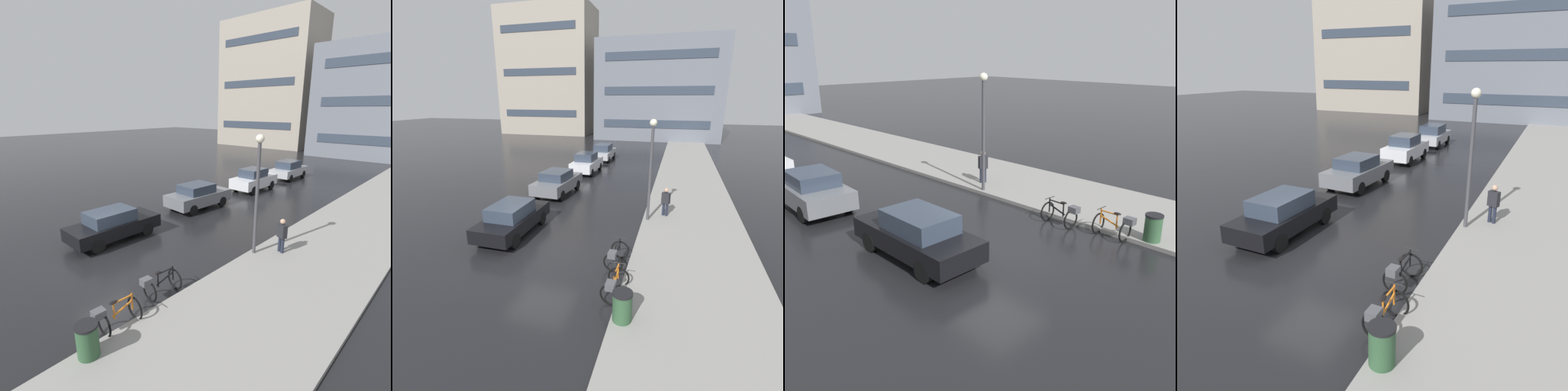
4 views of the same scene
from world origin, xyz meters
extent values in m
plane|color=black|center=(0.00, 0.00, 0.00)|extent=(140.00, 140.00, 0.00)
cube|color=gray|center=(6.00, 10.00, 0.07)|extent=(4.80, 60.00, 0.14)
torus|color=black|center=(3.49, -1.37, 0.37)|extent=(0.74, 0.08, 0.74)
torus|color=black|center=(3.46, -2.37, 0.37)|extent=(0.74, 0.08, 0.74)
cube|color=orange|center=(3.47, -2.05, 0.62)|extent=(0.04, 0.04, 0.51)
cube|color=orange|center=(3.49, -1.44, 0.65)|extent=(0.04, 0.04, 0.55)
cube|color=orange|center=(3.48, -1.74, 0.86)|extent=(0.05, 0.60, 0.04)
cube|color=orange|center=(3.48, -1.77, 0.57)|extent=(0.06, 0.69, 0.25)
ellipsoid|color=black|center=(3.47, -2.05, 0.91)|extent=(0.15, 0.26, 0.07)
cylinder|color=black|center=(3.49, -1.44, 0.94)|extent=(0.50, 0.04, 0.03)
cube|color=#4C4C51|center=(3.46, -2.49, 0.78)|extent=(0.29, 0.35, 0.22)
torus|color=black|center=(3.18, 0.55, 0.37)|extent=(0.74, 0.10, 0.74)
torus|color=black|center=(3.12, -0.51, 0.37)|extent=(0.74, 0.10, 0.74)
cube|color=black|center=(3.14, -0.16, 0.61)|extent=(0.04, 0.04, 0.49)
cube|color=black|center=(3.18, 0.47, 0.63)|extent=(0.04, 0.04, 0.53)
cube|color=black|center=(3.16, 0.15, 0.84)|extent=(0.07, 0.63, 0.04)
cube|color=black|center=(3.16, 0.13, 0.57)|extent=(0.08, 0.72, 0.26)
ellipsoid|color=black|center=(3.14, -0.16, 0.89)|extent=(0.16, 0.27, 0.07)
cylinder|color=black|center=(3.18, 0.47, 0.92)|extent=(0.50, 0.06, 0.03)
cube|color=#4C4C51|center=(3.11, -0.62, 0.76)|extent=(0.30, 0.36, 0.22)
cube|color=black|center=(-2.01, 1.48, 0.63)|extent=(1.79, 4.35, 0.61)
cube|color=#2D3847|center=(-2.01, 1.30, 1.22)|extent=(1.46, 2.14, 0.56)
cylinder|color=black|center=(-2.80, 2.82, 0.32)|extent=(0.22, 0.64, 0.64)
cylinder|color=black|center=(-1.23, 2.82, 0.32)|extent=(0.22, 0.64, 0.64)
cylinder|color=black|center=(-2.79, 0.13, 0.32)|extent=(0.22, 0.64, 0.64)
cylinder|color=black|center=(-1.22, 0.13, 0.32)|extent=(0.22, 0.64, 0.64)
cube|color=slate|center=(-2.38, 7.85, 0.67)|extent=(2.15, 4.26, 0.70)
cube|color=#2D3847|center=(-2.39, 7.68, 1.28)|extent=(1.68, 2.08, 0.53)
cylinder|color=black|center=(-3.16, 9.18, 0.32)|extent=(0.26, 0.65, 0.64)
cylinder|color=black|center=(-1.45, 9.08, 0.32)|extent=(0.26, 0.65, 0.64)
cylinder|color=black|center=(-3.31, 6.61, 0.32)|extent=(0.26, 0.65, 0.64)
cylinder|color=black|center=(-1.60, 6.51, 0.32)|extent=(0.26, 0.65, 0.64)
cube|color=silver|center=(-2.22, 14.03, 0.69)|extent=(1.81, 4.07, 0.75)
cube|color=#2D3847|center=(-2.22, 13.87, 1.38)|extent=(1.46, 1.97, 0.62)
cylinder|color=black|center=(-2.96, 15.30, 0.32)|extent=(0.23, 0.64, 0.64)
cylinder|color=black|center=(-1.42, 15.27, 0.32)|extent=(0.23, 0.64, 0.64)
cylinder|color=black|center=(-3.01, 12.79, 0.32)|extent=(0.23, 0.64, 0.64)
cylinder|color=black|center=(-1.47, 12.77, 0.32)|extent=(0.23, 0.64, 0.64)
cube|color=#B2B5BA|center=(-2.16, 19.72, 0.65)|extent=(1.78, 4.03, 0.66)
cube|color=#2D3847|center=(-2.16, 19.56, 1.29)|extent=(1.46, 2.19, 0.63)
cylinder|color=black|center=(-2.94, 20.98, 0.32)|extent=(0.22, 0.64, 0.64)
cylinder|color=black|center=(-1.37, 20.97, 0.32)|extent=(0.22, 0.64, 0.64)
cylinder|color=black|center=(-2.95, 18.48, 0.32)|extent=(0.22, 0.64, 0.64)
cylinder|color=black|center=(-1.38, 18.47, 0.32)|extent=(0.22, 0.64, 0.64)
cylinder|color=#1E2333|center=(4.56, 5.42, 0.40)|extent=(0.14, 0.14, 0.81)
cylinder|color=#1E2333|center=(4.72, 5.35, 0.40)|extent=(0.14, 0.14, 0.81)
cube|color=#232328|center=(4.64, 5.39, 1.09)|extent=(0.46, 0.38, 0.58)
sphere|color=tan|center=(4.64, 5.39, 1.52)|extent=(0.22, 0.22, 0.22)
cylinder|color=#424247|center=(3.83, 4.55, 2.40)|extent=(0.14, 0.14, 4.80)
sphere|color=#F2EACC|center=(3.83, 4.55, 4.94)|extent=(0.34, 0.34, 0.34)
cylinder|color=#2D5133|center=(3.92, -3.07, 0.49)|extent=(0.54, 0.54, 0.97)
cylinder|color=black|center=(3.92, -3.07, 1.00)|extent=(0.57, 0.57, 0.06)
cube|color=#333D4C|center=(1.61, 34.50, 2.51)|extent=(14.62, 0.06, 1.10)
cube|color=#333D4C|center=(1.61, 34.50, 6.96)|extent=(14.62, 0.06, 1.10)
cube|color=#9E9384|center=(-17.32, 41.92, 9.97)|extent=(15.29, 8.44, 19.93)
cube|color=#333D4C|center=(-17.32, 37.67, 3.59)|extent=(12.54, 0.06, 1.10)
cube|color=#333D4C|center=(-17.32, 37.67, 9.97)|extent=(12.54, 0.06, 1.10)
cube|color=#333D4C|center=(-17.32, 37.67, 16.35)|extent=(12.54, 0.06, 1.10)
camera|label=1|loc=(10.08, -5.81, 6.02)|focal=28.00mm
camera|label=2|loc=(5.01, -10.08, 6.04)|focal=28.00mm
camera|label=3|loc=(-9.00, -8.40, 5.95)|focal=40.00mm
camera|label=4|loc=(6.43, -8.67, 5.74)|focal=35.00mm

